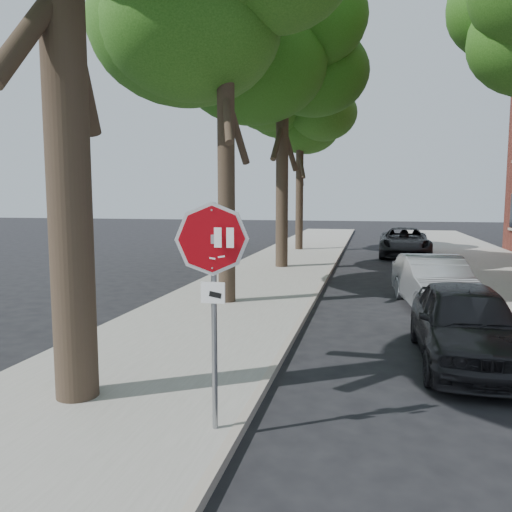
% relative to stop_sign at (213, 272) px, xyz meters
% --- Properties ---
extents(ground, '(120.00, 120.00, 0.00)m').
position_rel_stop_sign_xyz_m(ground, '(0.70, 0.03, -1.95)').
color(ground, black).
rests_on(ground, ground).
extents(sidewalk_left, '(4.00, 55.00, 0.12)m').
position_rel_stop_sign_xyz_m(sidewalk_left, '(-1.80, 12.03, -1.89)').
color(sidewalk_left, gray).
rests_on(sidewalk_left, ground).
extents(curb_left, '(0.12, 55.00, 0.13)m').
position_rel_stop_sign_xyz_m(curb_left, '(0.25, 12.03, -1.88)').
color(curb_left, '#9E9384').
rests_on(curb_left, ground).
extents(curb_right, '(0.12, 55.00, 0.13)m').
position_rel_stop_sign_xyz_m(curb_right, '(4.65, 12.03, -1.88)').
color(curb_right, '#9E9384').
rests_on(curb_right, ground).
extents(stop_sign, '(0.76, 0.34, 2.61)m').
position_rel_stop_sign_xyz_m(stop_sign, '(0.00, 0.00, 0.00)').
color(stop_sign, gray).
rests_on(stop_sign, sidewalk_left).
extents(tree_mid_a, '(5.59, 5.19, 9.84)m').
position_rel_stop_sign_xyz_m(tree_mid_a, '(-1.92, 7.14, 5.66)').
color(tree_mid_a, black).
rests_on(tree_mid_a, sidewalk_left).
extents(tree_mid_b, '(5.88, 5.46, 10.36)m').
position_rel_stop_sign_xyz_m(tree_mid_b, '(-1.72, 14.15, 6.05)').
color(tree_mid_b, black).
rests_on(tree_mid_b, sidewalk_left).
extents(tree_far, '(5.29, 4.91, 9.33)m').
position_rel_stop_sign_xyz_m(tree_far, '(-2.02, 21.14, 5.26)').
color(tree_far, black).
rests_on(tree_far, sidewalk_left).
extents(car_a, '(1.61, 3.99, 1.36)m').
position_rel_stop_sign_xyz_m(car_a, '(3.30, 3.53, -1.27)').
color(car_a, black).
rests_on(car_a, ground).
extents(car_b, '(1.96, 4.21, 1.34)m').
position_rel_stop_sign_xyz_m(car_b, '(3.30, 7.85, -1.28)').
color(car_b, gray).
rests_on(car_b, ground).
extents(car_d, '(2.45, 5.08, 1.40)m').
position_rel_stop_sign_xyz_m(car_d, '(3.30, 19.66, -1.25)').
color(car_d, black).
rests_on(car_d, ground).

